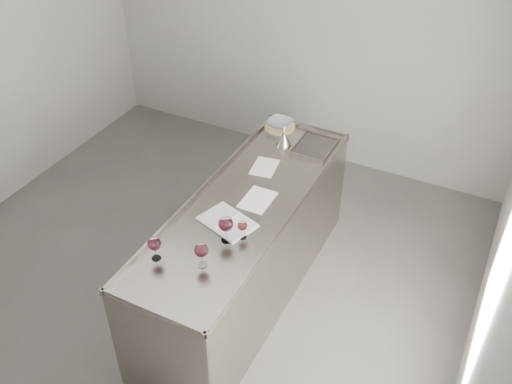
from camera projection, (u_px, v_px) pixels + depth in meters
The scene contains 12 objects.
room_shell at pixel (160, 153), 3.91m from camera, with size 4.54×5.04×2.84m.
counter at pixel (246, 248), 4.50m from camera, with size 0.77×2.42×0.97m.
wine_glass_left at pixel (154, 244), 3.67m from camera, with size 0.09×0.09×0.18m.
wine_glass_middle at pixel (201, 250), 3.62m from camera, with size 0.09×0.09×0.18m.
wine_glass_right at pixel (226, 224), 3.80m from camera, with size 0.10×0.10×0.20m.
wine_glass_small at pixel (242, 226), 3.85m from camera, with size 0.07×0.07×0.14m.
notebook at pixel (227, 222), 4.03m from camera, with size 0.44×0.37×0.02m.
loose_paper_top at pixel (265, 167), 4.58m from camera, with size 0.19×0.27×0.00m, color white.
loose_paper_under at pixel (258, 200), 4.24m from camera, with size 0.21×0.30×0.00m, color white.
trivet at pixel (280, 127), 5.06m from camera, with size 0.27×0.27×0.02m, color #C8B981.
ceramic_bowl at pixel (280, 123), 5.04m from camera, with size 0.22×0.22×0.05m, color gray.
wine_funnel at pixel (284, 140), 4.80m from camera, with size 0.13×0.13×0.19m.
Camera 1 is at (2.07, -2.61, 3.56)m, focal length 40.00 mm.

